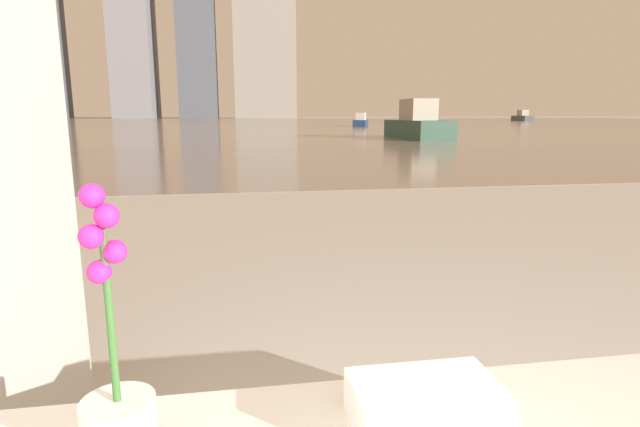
# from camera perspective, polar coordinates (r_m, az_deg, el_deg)

# --- Properties ---
(potted_orchid) EXTENTS (0.12, 0.12, 0.45)m
(potted_orchid) POSITION_cam_1_polar(r_m,az_deg,el_deg) (0.90, -22.17, -19.28)
(potted_orchid) COLOR silver
(potted_orchid) RESTS_ON bathtub
(towel_stack) EXTENTS (0.26, 0.17, 0.08)m
(towel_stack) POSITION_cam_1_polar(r_m,az_deg,el_deg) (0.98, 11.93, -20.56)
(towel_stack) COLOR white
(towel_stack) RESTS_ON bathtub
(harbor_water) EXTENTS (180.00, 110.00, 0.01)m
(harbor_water) POSITION_cam_1_polar(r_m,az_deg,el_deg) (61.81, -9.18, 10.23)
(harbor_water) COLOR gray
(harbor_water) RESTS_ON ground_plane
(harbor_boat_0) EXTENTS (1.98, 3.17, 1.12)m
(harbor_boat_0) POSITION_cam_1_polar(r_m,az_deg,el_deg) (42.59, 4.68, 10.43)
(harbor_boat_0) COLOR navy
(harbor_boat_0) RESTS_ON harbor_water
(harbor_boat_3) EXTENTS (1.74, 4.33, 1.59)m
(harbor_boat_3) POSITION_cam_1_polar(r_m,az_deg,el_deg) (81.28, 22.13, 10.19)
(harbor_boat_3) COLOR #4C4C51
(harbor_boat_3) RESTS_ON harbor_water
(harbor_boat_4) EXTENTS (1.65, 4.48, 1.67)m
(harbor_boat_4) POSITION_cam_1_polar(r_m,az_deg,el_deg) (22.02, 11.10, 9.92)
(harbor_boat_4) COLOR #335647
(harbor_boat_4) RESTS_ON harbor_water
(skyline_tower_1) EXTENTS (8.13, 13.80, 45.09)m
(skyline_tower_1) POSITION_cam_1_polar(r_m,az_deg,el_deg) (121.61, -20.79, 20.84)
(skyline_tower_1) COLOR slate
(skyline_tower_1) RESTS_ON ground_plane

